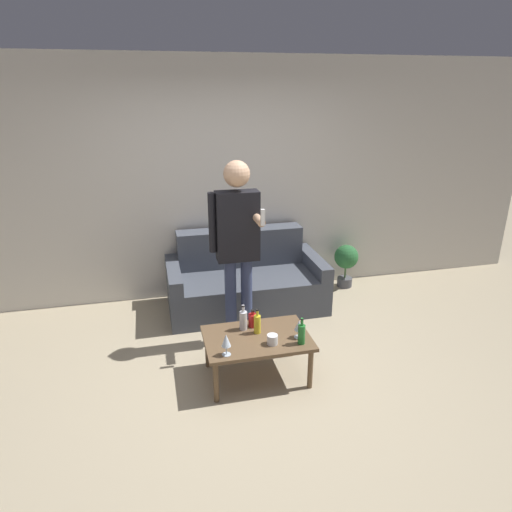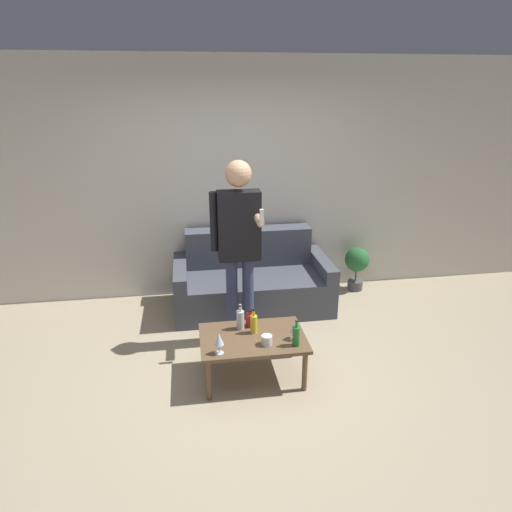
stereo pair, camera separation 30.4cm
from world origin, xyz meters
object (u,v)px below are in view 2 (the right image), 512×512
object	(u,v)px
bottle_orange	(250,320)
person_standing_front	(239,237)
coffee_table	(253,341)
couch	(252,281)

from	to	relation	value
bottle_orange	person_standing_front	distance (m)	0.76
person_standing_front	coffee_table	bearing A→B (deg)	-86.92
bottle_orange	person_standing_front	xyz separation A→B (m)	(-0.04, 0.45, 0.61)
person_standing_front	couch	bearing A→B (deg)	73.48
couch	person_standing_front	size ratio (longest dim) A/B	0.97
couch	coffee_table	bearing A→B (deg)	-97.86
coffee_table	bottle_orange	world-z (taller)	bottle_orange
couch	coffee_table	size ratio (longest dim) A/B	1.95
coffee_table	person_standing_front	world-z (taller)	person_standing_front
bottle_orange	person_standing_front	bearing A→B (deg)	95.11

